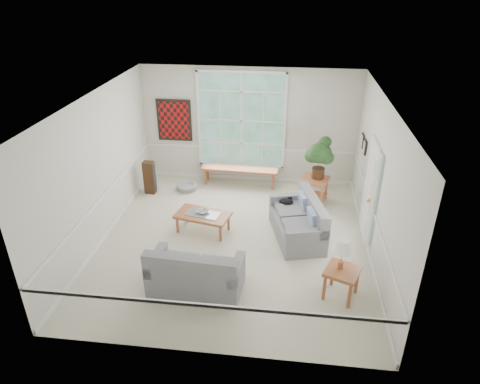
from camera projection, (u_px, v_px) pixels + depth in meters
The scene contains 24 objects.
floor at pixel (234, 241), 8.99m from camera, with size 5.50×6.00×0.01m, color beige.
ceiling at pixel (233, 100), 7.60m from camera, with size 5.50×6.00×0.02m, color white.
wall_back at pixel (249, 126), 10.94m from camera, with size 5.50×0.02×3.00m, color silver.
wall_front at pixel (203, 272), 5.65m from camera, with size 5.50×0.02×3.00m, color silver.
wall_left at pixel (98, 169), 8.59m from camera, with size 0.02×6.00×3.00m, color silver.
wall_right at pixel (379, 183), 8.00m from camera, with size 0.02×6.00×3.00m, color silver.
window_back at pixel (241, 121), 10.86m from camera, with size 2.30×0.08×2.40m, color white.
entry_door at pixel (369, 190), 8.74m from camera, with size 0.08×0.90×2.10m, color white.
door_sidelight at pixel (374, 200), 8.14m from camera, with size 0.08×0.26×1.90m, color white.
wall_art at pixel (174, 120), 11.06m from camera, with size 0.90×0.06×1.10m, color #600D0D.
wall_frame_near at pixel (364, 147), 9.52m from camera, with size 0.04×0.26×0.32m, color black.
wall_frame_far at pixel (362, 141), 9.88m from camera, with size 0.04×0.26×0.32m, color black.
loveseat_right at pixel (297, 218), 8.92m from camera, with size 0.86×1.65×0.90m, color gray.
loveseat_front at pixel (196, 268), 7.45m from camera, with size 1.62×0.84×0.87m, color gray.
coffee_table at pixel (203, 222), 9.22m from camera, with size 1.14×0.62×0.42m, color #9D5632.
pewter_bowl at pixel (203, 211), 9.15m from camera, with size 0.31×0.31×0.08m, color #99999E.
window_bench at pixel (240, 176), 11.23m from camera, with size 2.00×0.39×0.47m, color #9D5632.
end_table at pixel (314, 190), 10.37m from camera, with size 0.62×0.62×0.62m, color #9D5632.
houseplant at pixel (319, 158), 10.03m from camera, with size 0.60×0.60×1.03m, color #244820, non-canonical shape.
side_table at pixel (341, 283), 7.33m from camera, with size 0.54×0.54×0.56m, color #9D5632.
table_lamp at pixel (342, 254), 7.13m from camera, with size 0.33×0.33×0.56m, color silver, non-canonical shape.
pet_bed at pixel (187, 187), 11.03m from camera, with size 0.50×0.50×0.15m, color gray.
floor_speaker at pixel (150, 177), 10.73m from camera, with size 0.26×0.21×0.85m, color #361F10.
cat at pixel (286, 202), 9.38m from camera, with size 0.32×0.22×0.15m, color black.
Camera 1 is at (1.02, -7.44, 5.04)m, focal length 32.00 mm.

